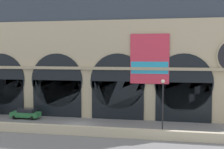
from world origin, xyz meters
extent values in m
plane|color=slate|center=(0.00, 0.00, 0.00)|extent=(200.00, 200.00, 0.00)
cube|color=beige|center=(0.00, -5.00, 0.55)|extent=(90.00, 0.70, 1.11)
cube|color=#BCAD8C|center=(0.00, 7.95, 7.46)|extent=(50.17, 5.91, 14.91)
cube|color=#333D4C|center=(0.00, 8.25, 17.27)|extent=(50.17, 5.31, 4.72)
cube|color=black|center=(-14.47, 4.95, 2.87)|extent=(7.93, 0.20, 5.75)
cylinder|color=black|center=(-14.47, 4.95, 5.75)|extent=(8.35, 0.20, 8.35)
cube|color=black|center=(-4.82, 4.95, 2.87)|extent=(7.93, 0.20, 5.75)
cylinder|color=black|center=(-4.82, 4.95, 5.75)|extent=(8.35, 0.20, 8.35)
cube|color=black|center=(4.82, 4.95, 2.87)|extent=(7.93, 0.20, 5.75)
cylinder|color=black|center=(4.82, 4.95, 5.75)|extent=(8.35, 0.20, 8.35)
cube|color=black|center=(14.47, 4.95, 2.87)|extent=(7.93, 0.20, 5.75)
cylinder|color=black|center=(14.47, 4.95, 5.75)|extent=(8.35, 0.20, 8.35)
cube|color=#D8334C|center=(9.60, 4.83, 9.13)|extent=(5.66, 0.12, 7.27)
cube|color=#26A5D8|center=(9.60, 4.75, 7.84)|extent=(5.43, 0.04, 1.77)
cube|color=tan|center=(0.00, 4.85, 7.69)|extent=(50.17, 0.50, 0.44)
cube|color=#2D7A42|center=(-8.98, 2.58, 0.65)|extent=(4.40, 1.80, 0.70)
cube|color=black|center=(-8.76, 2.58, 1.27)|extent=(2.46, 1.62, 0.55)
cylinder|color=black|center=(-10.44, 1.77, 0.30)|extent=(0.28, 0.60, 0.60)
cylinder|color=black|center=(-10.44, 3.39, 0.30)|extent=(0.28, 0.60, 0.60)
cylinder|color=black|center=(-7.53, 1.77, 0.30)|extent=(0.28, 0.60, 0.60)
cylinder|color=black|center=(-7.53, 3.39, 0.30)|extent=(0.28, 0.60, 0.60)
cylinder|color=black|center=(11.89, -4.20, 3.25)|extent=(0.16, 0.16, 6.50)
sphere|color=#F2EDCC|center=(11.89, -4.20, 6.68)|extent=(0.44, 0.44, 0.44)
camera|label=1|loc=(13.22, -40.40, 9.87)|focal=49.61mm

